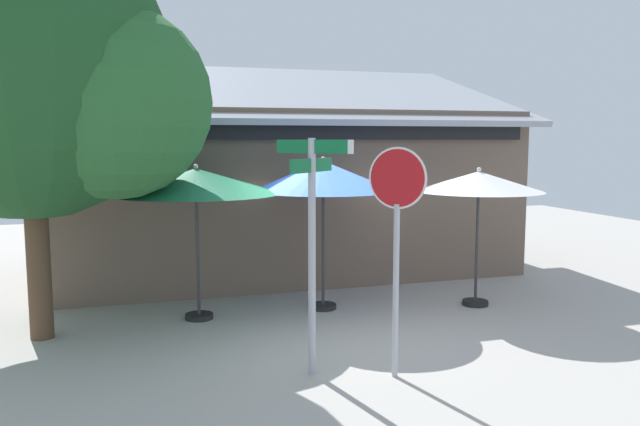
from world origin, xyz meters
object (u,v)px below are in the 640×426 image
Objects in this scene: street_sign_post at (312,229)px; patio_umbrella_forest_green_left at (196,182)px; stop_sign at (397,220)px; shade_tree at (47,80)px; patio_umbrella_royal_blue_center at (323,177)px; patio_umbrella_ivory_right at (479,183)px.

patio_umbrella_forest_green_left is at bearing 110.83° from street_sign_post.
shade_tree reaches higher than stop_sign.
stop_sign is 0.48× the size of shade_tree.
shade_tree reaches higher than patio_umbrella_royal_blue_center.
patio_umbrella_ivory_right is (3.57, 2.21, 0.33)m from street_sign_post.
patio_umbrella_forest_green_left is 0.46× the size of shade_tree.
patio_umbrella_ivory_right is (4.62, -0.56, -0.07)m from patio_umbrella_forest_green_left.
street_sign_post is 1.20× the size of patio_umbrella_ivory_right.
patio_umbrella_royal_blue_center is (1.00, 2.76, 0.44)m from street_sign_post.
patio_umbrella_forest_green_left is at bearing 173.04° from patio_umbrella_ivory_right.
street_sign_post is 0.50× the size of shade_tree.
patio_umbrella_forest_green_left is 1.12× the size of patio_umbrella_ivory_right.
patio_umbrella_royal_blue_center is (2.06, -0.02, 0.05)m from patio_umbrella_forest_green_left.
patio_umbrella_ivory_right is at bearing 44.31° from stop_sign.
patio_umbrella_ivory_right is at bearing -1.27° from shade_tree.
stop_sign is 1.16× the size of patio_umbrella_ivory_right.
patio_umbrella_ivory_right is at bearing -6.96° from patio_umbrella_forest_green_left.
patio_umbrella_ivory_right is at bearing 31.77° from street_sign_post.
street_sign_post reaches higher than stop_sign.
street_sign_post is 1.00m from stop_sign.
patio_umbrella_royal_blue_center reaches higher than patio_umbrella_forest_green_left.
stop_sign is 1.04× the size of patio_umbrella_forest_green_left.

